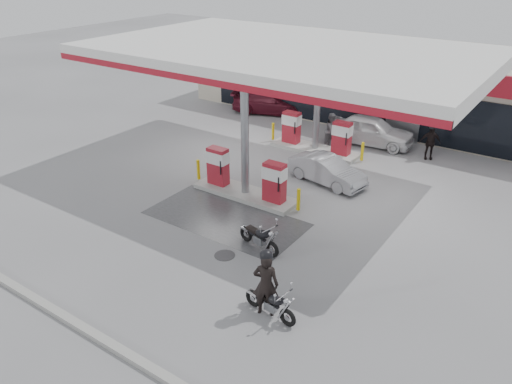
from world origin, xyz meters
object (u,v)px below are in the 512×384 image
pump_island_near (245,180)px  pump_island_far (316,138)px  main_motorcycle (271,304)px  attendant (332,130)px  parked_car_left (270,103)px  parked_motorcycle (260,238)px  hatchback_silver (327,170)px  biker_walking (430,142)px  biker_main (266,284)px  sedan_white (371,130)px

pump_island_near → pump_island_far: same height
main_motorcycle → attendant: (-4.53, 12.66, 0.48)m
parked_car_left → parked_motorcycle: bearing=-169.6°
pump_island_near → hatchback_silver: pump_island_near is taller
pump_island_far → biker_walking: pump_island_far is taller
pump_island_near → attendant: bearing=86.9°
attendant → parked_car_left: size_ratio=0.39×
parked_motorcycle → parked_car_left: bearing=135.4°
hatchback_silver → biker_walking: (2.81, 5.18, 0.25)m
pump_island_far → main_motorcycle: (4.90, -11.66, -0.30)m
pump_island_far → parked_car_left: (-5.30, 4.00, -0.05)m
pump_island_far → parked_motorcycle: pump_island_far is taller
biker_main → parked_car_left: 18.57m
biker_main → sedan_white: biker_main is taller
sedan_white → pump_island_far: bearing=137.6°
biker_walking → pump_island_near: bearing=-144.5°
pump_island_near → parked_car_left: pump_island_near is taller
hatchback_silver → parked_car_left: 10.22m
biker_walking → hatchback_silver: bearing=-141.8°
pump_island_far → main_motorcycle: size_ratio=2.88×
hatchback_silver → biker_walking: 5.89m
biker_walking → sedan_white: bearing=151.6°
biker_main → sedan_white: (-2.83, 14.11, -0.24)m
pump_island_near → parked_motorcycle: 4.07m
main_motorcycle → biker_walking: (0.07, 13.86, 0.43)m
biker_main → biker_walking: bearing=-112.0°
biker_main → attendant: size_ratio=1.11×
parked_car_left → biker_walking: bearing=-121.3°
pump_island_near → sedan_white: (1.89, 8.47, 0.03)m
biker_main → sedan_white: bearing=-99.6°
attendant → biker_walking: attendant is taller
biker_main → parked_motorcycle: (-1.98, 2.63, -0.55)m
sedan_white → attendant: attendant is taller
main_motorcycle → parked_motorcycle: bearing=136.4°
sedan_white → biker_walking: bearing=-100.2°
attendant → biker_walking: bearing=-70.3°
pump_island_far → parked_car_left: bearing=143.0°
parked_car_left → biker_walking: biker_walking is taller
pump_island_far → main_motorcycle: bearing=-67.2°
attendant → parked_motorcycle: bearing=-161.6°
pump_island_near → parked_car_left: size_ratio=1.13×
pump_island_near → biker_walking: (4.97, 8.20, 0.12)m
main_motorcycle → biker_walking: biker_walking is taller
pump_island_far → attendant: bearing=69.4°
pump_island_near → pump_island_far: 6.00m
main_motorcycle → hatchback_silver: size_ratio=0.50×
attendant → biker_walking: (4.59, 1.20, -0.05)m
pump_island_near → main_motorcycle: 7.49m
biker_main → biker_walking: 13.84m
parked_motorcycle → pump_island_near: bearing=146.0°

